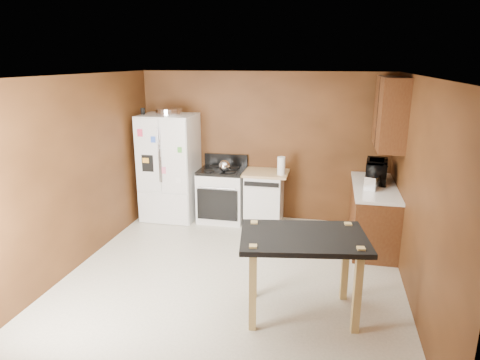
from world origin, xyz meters
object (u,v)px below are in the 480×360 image
(paper_towel, at_px, (281,166))
(pen_cup, at_px, (143,111))
(roasting_pan, at_px, (169,112))
(toaster, at_px, (372,182))
(island, at_px, (303,247))
(green_canister, at_px, (281,169))
(refrigerator, at_px, (170,167))
(dishwasher, at_px, (264,197))
(kettle, at_px, (224,166))
(microwave, at_px, (376,172))
(gas_range, at_px, (222,194))

(paper_towel, bearing_deg, pen_cup, -179.57)
(roasting_pan, bearing_deg, paper_towel, -0.16)
(toaster, xyz_separation_m, island, (-0.83, -1.92, -0.22))
(green_canister, height_order, refrigerator, refrigerator)
(paper_towel, bearing_deg, toaster, -21.90)
(green_canister, xyz_separation_m, dishwasher, (-0.26, -0.05, -0.49))
(roasting_pan, bearing_deg, kettle, -2.40)
(microwave, bearing_deg, pen_cup, 93.96)
(microwave, relative_size, refrigerator, 0.31)
(green_canister, relative_size, refrigerator, 0.06)
(island, bearing_deg, dishwasher, 107.57)
(kettle, relative_size, dishwasher, 0.21)
(microwave, relative_size, island, 0.38)
(green_canister, bearing_deg, microwave, -12.70)
(microwave, distance_m, island, 2.50)
(paper_towel, relative_size, gas_range, 0.27)
(roasting_pan, bearing_deg, pen_cup, -177.11)
(gas_range, bearing_deg, microwave, -6.05)
(green_canister, relative_size, dishwasher, 0.12)
(pen_cup, distance_m, dishwasher, 2.48)
(microwave, bearing_deg, kettle, 93.11)
(kettle, relative_size, paper_towel, 0.65)
(roasting_pan, height_order, kettle, roasting_pan)
(kettle, distance_m, island, 2.85)
(kettle, distance_m, gas_range, 0.56)
(roasting_pan, distance_m, pen_cup, 0.45)
(pen_cup, xyz_separation_m, kettle, (1.39, -0.02, -0.86))
(pen_cup, bearing_deg, green_canister, 4.78)
(toaster, height_order, refrigerator, refrigerator)
(roasting_pan, bearing_deg, microwave, -2.82)
(paper_towel, relative_size, microwave, 0.53)
(kettle, distance_m, dishwasher, 0.86)
(paper_towel, height_order, gas_range, paper_towel)
(roasting_pan, height_order, gas_range, roasting_pan)
(toaster, bearing_deg, island, -91.73)
(green_canister, bearing_deg, kettle, -167.03)
(pen_cup, bearing_deg, kettle, -0.67)
(paper_towel, distance_m, gas_range, 1.16)
(dishwasher, bearing_deg, gas_range, -178.06)
(refrigerator, xyz_separation_m, gas_range, (0.91, 0.06, -0.44))
(dishwasher, bearing_deg, kettle, -165.97)
(refrigerator, bearing_deg, microwave, -3.40)
(roasting_pan, distance_m, gas_range, 1.64)
(green_canister, bearing_deg, island, -78.04)
(microwave, bearing_deg, toaster, 174.23)
(pen_cup, height_order, gas_range, pen_cup)
(gas_range, relative_size, island, 0.77)
(green_canister, bearing_deg, paper_towel, -81.56)
(roasting_pan, distance_m, toaster, 3.39)
(toaster, bearing_deg, pen_cup, -166.50)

